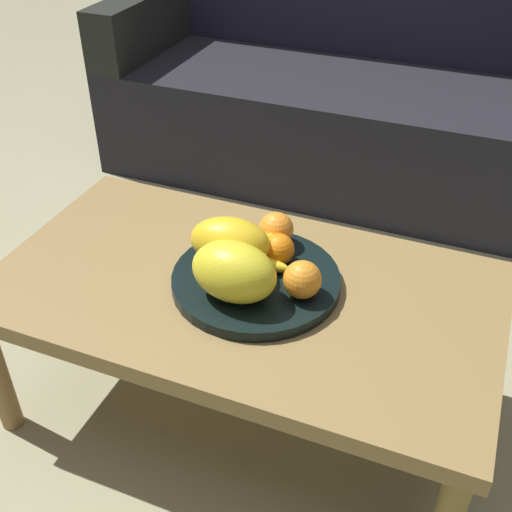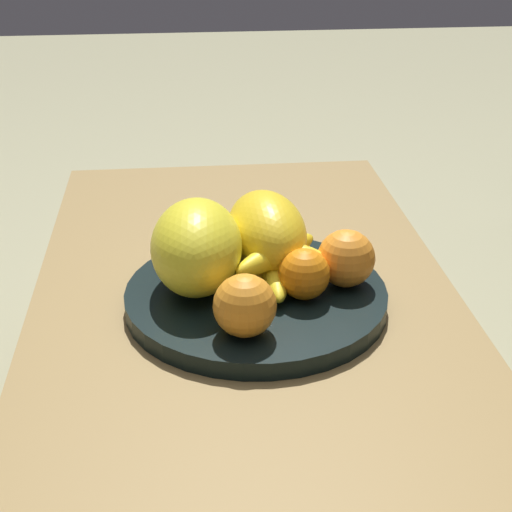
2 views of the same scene
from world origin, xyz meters
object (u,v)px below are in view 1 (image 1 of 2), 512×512
at_px(couch, 341,94).
at_px(melon_large_front, 234,272).
at_px(orange_right, 302,280).
at_px(orange_left, 276,230).
at_px(banana_bunch, 252,255).
at_px(melon_smaller_beside, 230,242).
at_px(fruit_bowl, 256,280).
at_px(orange_front, 279,249).
at_px(coffee_table, 243,300).

xyz_separation_m(couch, melon_large_front, (0.16, -1.36, 0.16)).
bearing_deg(couch, orange_right, -77.88).
xyz_separation_m(couch, orange_left, (0.17, -1.16, 0.14)).
height_order(melon_large_front, banana_bunch, melon_large_front).
distance_m(melon_large_front, banana_bunch, 0.11).
relative_size(melon_smaller_beside, orange_right, 2.22).
relative_size(melon_large_front, melon_smaller_beside, 1.02).
relative_size(fruit_bowl, melon_smaller_beside, 2.05).
bearing_deg(melon_large_front, orange_front, 73.09).
xyz_separation_m(orange_front, orange_right, (0.08, -0.09, 0.00)).
bearing_deg(orange_left, orange_right, -52.97).
bearing_deg(couch, coffee_table, -83.54).
xyz_separation_m(couch, fruit_bowl, (0.17, -1.28, 0.09)).
height_order(fruit_bowl, banana_bunch, banana_bunch).
height_order(orange_right, banana_bunch, orange_right).
height_order(fruit_bowl, melon_smaller_beside, melon_smaller_beside).
distance_m(coffee_table, banana_bunch, 0.10).
distance_m(couch, fruit_bowl, 1.30).
bearing_deg(banana_bunch, couch, 96.88).
height_order(melon_large_front, orange_front, melon_large_front).
distance_m(fruit_bowl, orange_left, 0.13).
bearing_deg(banana_bunch, fruit_bowl, -52.16).
distance_m(melon_smaller_beside, orange_right, 0.18).
bearing_deg(melon_large_front, orange_left, 86.34).
height_order(couch, orange_left, couch).
relative_size(fruit_bowl, orange_front, 5.20).
height_order(couch, melon_large_front, couch).
xyz_separation_m(melon_large_front, orange_front, (0.04, 0.14, -0.03)).
distance_m(coffee_table, melon_smaller_beside, 0.13).
bearing_deg(fruit_bowl, melon_smaller_beside, 162.04).
distance_m(couch, orange_front, 1.24).
distance_m(melon_smaller_beside, orange_left, 0.12).
bearing_deg(orange_front, banana_bunch, -143.93).
height_order(orange_front, orange_right, orange_right).
height_order(melon_smaller_beside, orange_left, melon_smaller_beside).
relative_size(couch, orange_left, 21.66).
xyz_separation_m(coffee_table, orange_front, (0.05, 0.07, 0.10)).
relative_size(orange_front, orange_left, 0.87).
bearing_deg(fruit_bowl, orange_front, 65.83).
distance_m(coffee_table, fruit_bowl, 0.06).
bearing_deg(orange_front, coffee_table, -126.30).
height_order(coffee_table, orange_left, orange_left).
xyz_separation_m(melon_smaller_beside, banana_bunch, (0.05, 0.00, -0.02)).
bearing_deg(orange_front, melon_smaller_beside, -157.71).
relative_size(melon_large_front, orange_right, 2.26).
relative_size(melon_large_front, banana_bunch, 1.13).
bearing_deg(melon_smaller_beside, orange_left, 56.89).
height_order(couch, orange_right, couch).
bearing_deg(melon_smaller_beside, couch, 94.74).
height_order(orange_front, banana_bunch, orange_front).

